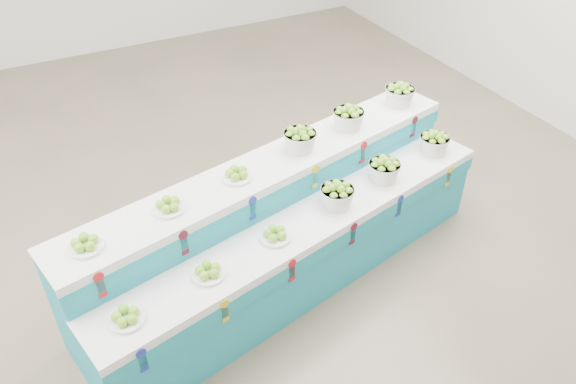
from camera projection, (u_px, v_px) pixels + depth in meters
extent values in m
plane|color=brown|center=(159.00, 273.00, 4.92)|extent=(10.00, 10.00, 0.00)
cylinder|color=white|center=(126.00, 316.00, 3.55)|extent=(0.28, 0.28, 0.09)
cylinder|color=white|center=(208.00, 271.00, 3.87)|extent=(0.28, 0.28, 0.09)
cylinder|color=white|center=(275.00, 234.00, 4.17)|extent=(0.28, 0.28, 0.09)
cylinder|color=white|center=(85.00, 243.00, 3.64)|extent=(0.28, 0.28, 0.09)
cylinder|color=white|center=(169.00, 205.00, 3.96)|extent=(0.28, 0.28, 0.09)
cylinder|color=white|center=(237.00, 173.00, 4.26)|extent=(0.28, 0.28, 0.09)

